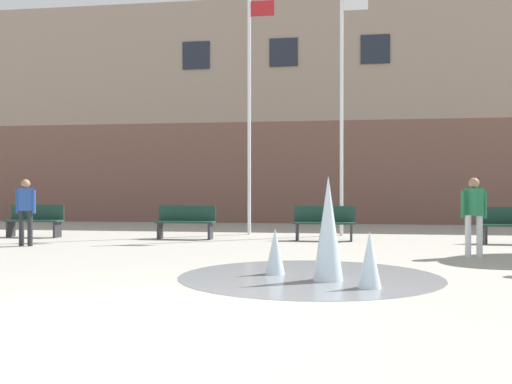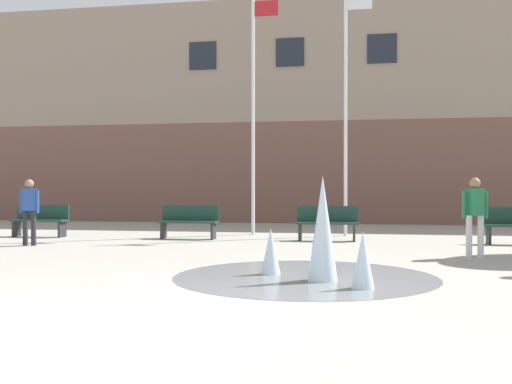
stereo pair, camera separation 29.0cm
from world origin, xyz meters
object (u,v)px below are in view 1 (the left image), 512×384
(park_bench_under_right_flagpole, at_px, (324,222))
(teen_by_trashcan, at_px, (474,211))
(park_bench_center, at_px, (186,221))
(adult_near_bench, at_px, (26,207))
(flagpole_left, at_px, (250,103))
(park_bench_under_left_flagpole, at_px, (35,220))
(flagpole_right, at_px, (343,100))

(park_bench_under_right_flagpole, relative_size, teen_by_trashcan, 1.01)
(park_bench_center, height_order, adult_near_bench, adult_near_bench)
(park_bench_center, xyz_separation_m, flagpole_left, (1.47, 1.81, 3.42))
(adult_near_bench, bearing_deg, flagpole_left, -166.24)
(park_bench_under_right_flagpole, xyz_separation_m, adult_near_bench, (-6.97, -2.55, 0.45))
(park_bench_under_left_flagpole, xyz_separation_m, teen_by_trashcan, (11.20, -3.14, 0.45))
(park_bench_center, distance_m, teen_by_trashcan, 7.57)
(park_bench_under_left_flagpole, relative_size, park_bench_center, 1.00)
(teen_by_trashcan, bearing_deg, adult_near_bench, -123.22)
(park_bench_center, height_order, park_bench_under_right_flagpole, same)
(park_bench_under_left_flagpole, relative_size, park_bench_under_right_flagpole, 1.00)
(park_bench_under_right_flagpole, distance_m, flagpole_left, 4.45)
(park_bench_center, distance_m, flagpole_right, 5.72)
(teen_by_trashcan, xyz_separation_m, flagpole_left, (-5.37, 5.01, 2.96))
(flagpole_left, bearing_deg, teen_by_trashcan, -43.00)
(park_bench_under_right_flagpole, distance_m, adult_near_bench, 7.44)
(flagpole_right, bearing_deg, teen_by_trashcan, -62.07)
(park_bench_center, bearing_deg, flagpole_left, 50.84)
(park_bench_under_right_flagpole, bearing_deg, flagpole_right, 75.20)
(park_bench_under_right_flagpole, bearing_deg, teen_by_trashcan, -46.41)
(teen_by_trashcan, bearing_deg, park_bench_under_left_flagpole, -134.81)
(park_bench_center, bearing_deg, teen_by_trashcan, -25.04)
(park_bench_under_left_flagpole, bearing_deg, teen_by_trashcan, -15.68)
(park_bench_under_left_flagpole, height_order, flagpole_right, flagpole_right)
(flagpole_left, bearing_deg, park_bench_under_left_flagpole, -162.26)
(flagpole_left, bearing_deg, flagpole_right, -0.00)
(teen_by_trashcan, bearing_deg, flagpole_right, 178.81)
(teen_by_trashcan, distance_m, flagpole_right, 6.41)
(teen_by_trashcan, height_order, flagpole_right, flagpole_right)
(park_bench_center, distance_m, flagpole_left, 4.14)
(park_bench_under_right_flagpole, height_order, flagpole_right, flagpole_right)
(park_bench_center, bearing_deg, flagpole_right, 23.37)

